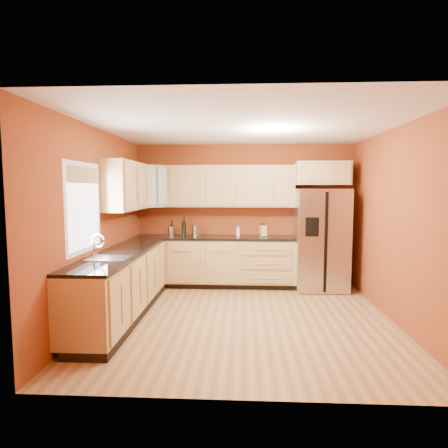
{
  "coord_description": "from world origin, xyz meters",
  "views": [
    {
      "loc": [
        -0.02,
        -5.01,
        1.79
      ],
      "look_at": [
        -0.32,
        0.9,
        1.22
      ],
      "focal_mm": 30.0,
      "sensor_mm": 36.0,
      "label": 1
    }
  ],
  "objects": [
    {
      "name": "wine_bottle_a",
      "position": [
        -1.1,
        1.74,
        1.1
      ],
      "size": [
        0.09,
        0.09,
        0.36
      ],
      "primitive_type": null,
      "rotation": [
        0.0,
        0.0,
        -0.09
      ],
      "color": "black",
      "rests_on": "countertop_back"
    },
    {
      "name": "upper_cabinets_left",
      "position": [
        -1.83,
        0.72,
        1.83
      ],
      "size": [
        0.33,
        1.35,
        0.75
      ],
      "primitive_type": "cube",
      "color": "tan",
      "rests_on": "wall_left"
    },
    {
      "name": "canister_right",
      "position": [
        -1.32,
        1.67,
        1.01
      ],
      "size": [
        0.13,
        0.13,
        0.18
      ],
      "primitive_type": "cylinder",
      "rotation": [
        0.0,
        0.0,
        0.23
      ],
      "color": "#A8A8AC",
      "rests_on": "countertop_back"
    },
    {
      "name": "wall_back",
      "position": [
        0.0,
        2.0,
        1.3
      ],
      "size": [
        4.0,
        0.04,
        2.6
      ],
      "primitive_type": "cube",
      "color": "maroon",
      "rests_on": "floor"
    },
    {
      "name": "over_fridge_cabinet",
      "position": [
        1.35,
        1.7,
        2.05
      ],
      "size": [
        0.92,
        0.6,
        0.4
      ],
      "primitive_type": "cube",
      "color": "tan",
      "rests_on": "wall_back"
    },
    {
      "name": "floor",
      "position": [
        0.0,
        0.0,
        0.0
      ],
      "size": [
        4.0,
        4.0,
        0.0
      ],
      "primitive_type": "plane",
      "color": "olive",
      "rests_on": "ground"
    },
    {
      "name": "soap_dispenser",
      "position": [
        -0.11,
        1.74,
        1.02
      ],
      "size": [
        0.07,
        0.07,
        0.19
      ],
      "primitive_type": "cylinder",
      "rotation": [
        0.0,
        0.0,
        -0.15
      ],
      "color": "white",
      "rests_on": "countertop_back"
    },
    {
      "name": "ceiling",
      "position": [
        0.0,
        0.0,
        2.6
      ],
      "size": [
        4.0,
        4.0,
        0.0
      ],
      "primitive_type": "plane",
      "color": "silver",
      "rests_on": "wall_back"
    },
    {
      "name": "sink_faucet",
      "position": [
        -1.69,
        -0.5,
        1.07
      ],
      "size": [
        0.5,
        0.42,
        0.3
      ],
      "primitive_type": null,
      "color": "silver",
      "rests_on": "countertop_left"
    },
    {
      "name": "corner_upper_cabinet",
      "position": [
        -1.67,
        1.67,
        1.83
      ],
      "size": [
        0.67,
        0.67,
        0.75
      ],
      "primitive_type": "cube",
      "rotation": [
        0.0,
        0.0,
        0.79
      ],
      "color": "tan",
      "rests_on": "wall_back"
    },
    {
      "name": "countertop_back",
      "position": [
        -0.55,
        1.69,
        0.9
      ],
      "size": [
        2.9,
        0.62,
        0.04
      ],
      "primitive_type": "cube",
      "color": "black",
      "rests_on": "base_cabinets_back"
    },
    {
      "name": "wall_front",
      "position": [
        0.0,
        -2.0,
        1.3
      ],
      "size": [
        4.0,
        0.04,
        2.6
      ],
      "primitive_type": "cube",
      "color": "maroon",
      "rests_on": "floor"
    },
    {
      "name": "wall_left",
      "position": [
        -2.0,
        0.0,
        1.3
      ],
      "size": [
        0.04,
        4.0,
        2.6
      ],
      "primitive_type": "cube",
      "color": "maroon",
      "rests_on": "floor"
    },
    {
      "name": "wall_right",
      "position": [
        2.0,
        0.0,
        1.3
      ],
      "size": [
        0.04,
        4.0,
        2.6
      ],
      "primitive_type": "cube",
      "color": "maroon",
      "rests_on": "floor"
    },
    {
      "name": "base_cabinets_left",
      "position": [
        -1.7,
        0.0,
        0.44
      ],
      "size": [
        0.6,
        2.8,
        0.88
      ],
      "primitive_type": "cube",
      "color": "tan",
      "rests_on": "floor"
    },
    {
      "name": "canister_left",
      "position": [
        -0.89,
        1.73,
        1.02
      ],
      "size": [
        0.15,
        0.15,
        0.19
      ],
      "primitive_type": "cylinder",
      "rotation": [
        0.0,
        0.0,
        -0.32
      ],
      "color": "#A8A8AC",
      "rests_on": "countertop_back"
    },
    {
      "name": "wine_bottle_b",
      "position": [
        -1.31,
        1.7,
        1.07
      ],
      "size": [
        0.09,
        0.09,
        0.29
      ],
      "primitive_type": null,
      "rotation": [
        0.0,
        0.0,
        0.42
      ],
      "color": "black",
      "rests_on": "countertop_back"
    },
    {
      "name": "knife_block",
      "position": [
        0.34,
        1.71,
        1.02
      ],
      "size": [
        0.13,
        0.12,
        0.2
      ],
      "primitive_type": "cube",
      "rotation": [
        0.0,
        0.0,
        0.38
      ],
      "color": "tan",
      "rests_on": "countertop_back"
    },
    {
      "name": "upper_cabinets_back",
      "position": [
        -0.25,
        1.83,
        1.83
      ],
      "size": [
        2.3,
        0.33,
        0.75
      ],
      "primitive_type": "cube",
      "color": "tan",
      "rests_on": "wall_back"
    },
    {
      "name": "window",
      "position": [
        -1.98,
        -0.5,
        1.55
      ],
      "size": [
        0.03,
        0.9,
        1.0
      ],
      "primitive_type": "cube",
      "color": "white",
      "rests_on": "wall_left"
    },
    {
      "name": "base_cabinets_back",
      "position": [
        -0.55,
        1.7,
        0.44
      ],
      "size": [
        2.9,
        0.6,
        0.88
      ],
      "primitive_type": "cube",
      "color": "tan",
      "rests_on": "floor"
    },
    {
      "name": "countertop_left",
      "position": [
        -1.69,
        0.0,
        0.9
      ],
      "size": [
        0.62,
        2.8,
        0.04
      ],
      "primitive_type": "cube",
      "color": "black",
      "rests_on": "base_cabinets_left"
    },
    {
      "name": "refrigerator",
      "position": [
        1.35,
        1.62,
        0.89
      ],
      "size": [
        0.9,
        0.75,
        1.78
      ],
      "primitive_type": "cube",
      "color": "#A8A8AC",
      "rests_on": "floor"
    }
  ]
}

